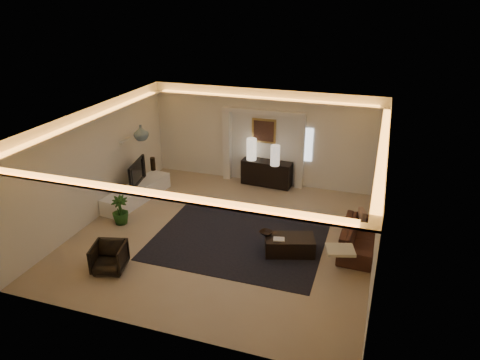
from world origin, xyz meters
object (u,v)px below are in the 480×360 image
(console, at_px, (267,173))
(coffee_table, at_px, (290,245))
(sofa, at_px, (359,237))
(armchair, at_px, (109,257))

(console, relative_size, coffee_table, 1.37)
(console, bearing_deg, sofa, -39.58)
(coffee_table, bearing_deg, console, 95.70)
(sofa, height_order, armchair, armchair)
(sofa, distance_m, armchair, 5.60)
(coffee_table, height_order, armchair, armchair)
(console, xyz_separation_m, sofa, (2.97, -2.80, -0.12))
(sofa, bearing_deg, armchair, 119.35)
(coffee_table, xyz_separation_m, armchair, (-3.49, -1.86, 0.11))
(armchair, bearing_deg, coffee_table, 13.38)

